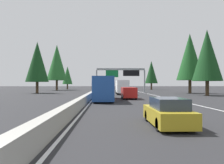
# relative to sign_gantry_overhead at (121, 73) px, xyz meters

# --- Properties ---
(ground_plane) EXTENTS (320.00, 320.00, 0.00)m
(ground_plane) POSITION_rel_sign_gantry_overhead_xyz_m (5.77, 6.04, -4.96)
(ground_plane) COLOR #262628
(median_barrier) EXTENTS (180.00, 0.56, 0.90)m
(median_barrier) POSITION_rel_sign_gantry_overhead_xyz_m (25.77, 6.34, -4.51)
(median_barrier) COLOR #9E9B93
(median_barrier) RESTS_ON ground
(shoulder_stripe_right) EXTENTS (160.00, 0.16, 0.01)m
(shoulder_stripe_right) POSITION_rel_sign_gantry_overhead_xyz_m (15.77, -5.48, -4.96)
(shoulder_stripe_right) COLOR silver
(shoulder_stripe_right) RESTS_ON ground
(shoulder_stripe_median) EXTENTS (160.00, 0.16, 0.01)m
(shoulder_stripe_median) POSITION_rel_sign_gantry_overhead_xyz_m (15.77, 5.79, -4.96)
(shoulder_stripe_median) COLOR silver
(shoulder_stripe_median) RESTS_ON ground
(sign_gantry_overhead) EXTENTS (0.50, 12.68, 6.23)m
(sign_gantry_overhead) POSITION_rel_sign_gantry_overhead_xyz_m (0.00, 0.00, 0.00)
(sign_gantry_overhead) COLOR gray
(sign_gantry_overhead) RESTS_ON ground
(sedan_far_left) EXTENTS (4.40, 1.80, 1.47)m
(sedan_far_left) POSITION_rel_sign_gantry_overhead_xyz_m (-45.06, 0.70, -4.28)
(sedan_far_left) COLOR #AD931E
(sedan_far_left) RESTS_ON ground
(bus_near_center) EXTENTS (11.50, 2.55, 3.10)m
(bus_near_center) POSITION_rel_sign_gantry_overhead_xyz_m (-26.54, 4.25, -3.25)
(bus_near_center) COLOR #1E4793
(bus_near_center) RESTS_ON ground
(box_truck_mid_center) EXTENTS (8.50, 2.40, 2.95)m
(box_truck_mid_center) POSITION_rel_sign_gantry_overhead_xyz_m (-9.88, 0.56, -3.35)
(box_truck_mid_center) COLOR white
(box_truck_mid_center) RESTS_ON ground
(pickup_mid_right) EXTENTS (5.60, 2.00, 1.86)m
(pickup_mid_right) POSITION_rel_sign_gantry_overhead_xyz_m (54.70, -2.85, -4.05)
(pickup_mid_right) COLOR silver
(pickup_mid_right) RESTS_ON ground
(sedan_distant_b) EXTENTS (4.40, 1.80, 1.47)m
(sedan_distant_b) POSITION_rel_sign_gantry_overhead_xyz_m (63.97, 0.65, -4.28)
(sedan_distant_b) COLOR white
(sedan_distant_b) RESTS_ON ground
(sedan_mid_left) EXTENTS (4.40, 1.80, 1.47)m
(sedan_mid_left) POSITION_rel_sign_gantry_overhead_xyz_m (71.58, -2.75, -4.28)
(sedan_mid_left) COLOR black
(sedan_mid_left) RESTS_ON ground
(minivan_far_right) EXTENTS (5.00, 1.95, 1.69)m
(minivan_far_right) POSITION_rel_sign_gantry_overhead_xyz_m (-23.88, 0.58, -4.01)
(minivan_far_right) COLOR red
(minivan_far_right) RESTS_ON ground
(conifer_right_near) EXTENTS (5.53, 5.53, 12.57)m
(conifer_right_near) POSITION_rel_sign_gantry_overhead_xyz_m (-15.15, -15.27, 2.68)
(conifer_right_near) COLOR #4C3823
(conifer_right_near) RESTS_ON ground
(conifer_right_mid) EXTENTS (6.23, 6.23, 14.15)m
(conifer_right_mid) POSITION_rel_sign_gantry_overhead_xyz_m (-4.98, -15.85, 3.65)
(conifer_right_mid) COLOR #4C3823
(conifer_right_mid) RESTS_ON ground
(conifer_right_far) EXTENTS (4.90, 4.90, 11.14)m
(conifer_right_far) POSITION_rel_sign_gantry_overhead_xyz_m (28.76, -13.66, 1.81)
(conifer_right_far) COLOR #4C3823
(conifer_right_far) RESTS_ON ground
(conifer_left_near) EXTENTS (5.40, 5.40, 12.28)m
(conifer_left_near) POSITION_rel_sign_gantry_overhead_xyz_m (-3.48, 20.34, 2.51)
(conifer_left_near) COLOR #4C3823
(conifer_left_near) RESTS_ON ground
(conifer_left_mid) EXTENTS (6.97, 6.97, 15.84)m
(conifer_left_mid) POSITION_rel_sign_gantry_overhead_xyz_m (20.69, 21.03, 4.68)
(conifer_left_mid) COLOR #4C3823
(conifer_left_mid) RESTS_ON ground
(conifer_left_far) EXTENTS (4.26, 4.26, 9.68)m
(conifer_left_far) POSITION_rel_sign_gantry_overhead_xyz_m (37.30, 20.24, 0.92)
(conifer_left_far) COLOR #4C3823
(conifer_left_far) RESTS_ON ground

